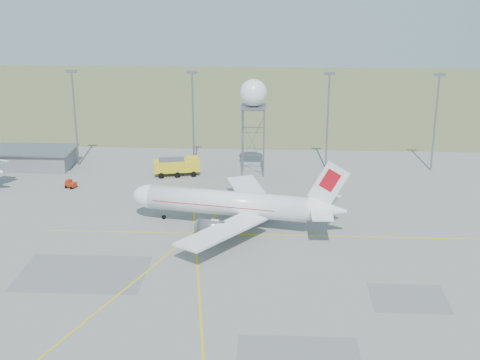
{
  "coord_description": "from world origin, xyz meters",
  "views": [
    {
      "loc": [
        6.73,
        -69.49,
        43.06
      ],
      "look_at": [
        1.15,
        40.0,
        5.95
      ],
      "focal_mm": 50.0,
      "sensor_mm": 36.0,
      "label": 1
    }
  ],
  "objects_px": {
    "radar_tower": "(253,122)",
    "airliner_main": "(231,204)",
    "fire_truck": "(178,167)",
    "baggage_tug": "(71,185)"
  },
  "relations": [
    {
      "from": "airliner_main",
      "to": "baggage_tug",
      "type": "height_order",
      "value": "airliner_main"
    },
    {
      "from": "radar_tower",
      "to": "baggage_tug",
      "type": "distance_m",
      "value": 38.16
    },
    {
      "from": "fire_truck",
      "to": "baggage_tug",
      "type": "distance_m",
      "value": 21.71
    },
    {
      "from": "radar_tower",
      "to": "baggage_tug",
      "type": "xyz_separation_m",
      "value": [
        -35.11,
        -10.71,
        -10.42
      ]
    },
    {
      "from": "airliner_main",
      "to": "radar_tower",
      "type": "height_order",
      "value": "radar_tower"
    },
    {
      "from": "radar_tower",
      "to": "airliner_main",
      "type": "bearing_deg",
      "value": -95.48
    },
    {
      "from": "radar_tower",
      "to": "fire_truck",
      "type": "relative_size",
      "value": 2.03
    },
    {
      "from": "airliner_main",
      "to": "fire_truck",
      "type": "xyz_separation_m",
      "value": [
        -12.63,
        26.28,
        -2.04
      ]
    },
    {
      "from": "airliner_main",
      "to": "baggage_tug",
      "type": "relative_size",
      "value": 15.14
    },
    {
      "from": "airliner_main",
      "to": "fire_truck",
      "type": "distance_m",
      "value": 29.23
    }
  ]
}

